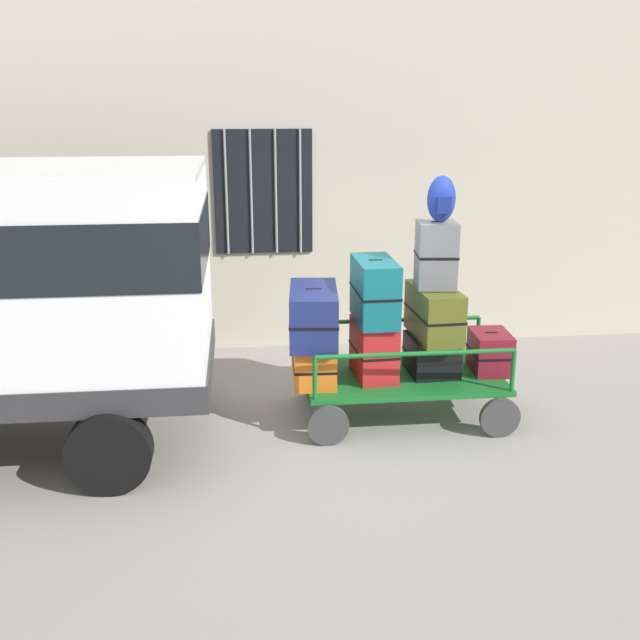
% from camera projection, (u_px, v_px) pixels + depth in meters
% --- Properties ---
extents(ground_plane, '(40.00, 40.00, 0.00)m').
position_uv_depth(ground_plane, '(322.00, 429.00, 7.30)').
color(ground_plane, gray).
extents(building_wall, '(12.00, 0.38, 5.00)m').
position_uv_depth(building_wall, '(297.00, 149.00, 9.16)').
color(building_wall, '#BCB29E').
rests_on(building_wall, ground).
extents(luggage_cart, '(2.04, 1.26, 0.44)m').
position_uv_depth(luggage_cart, '(402.00, 382.00, 7.53)').
color(luggage_cart, '#146023').
rests_on(luggage_cart, ground).
extents(cart_railing, '(1.93, 1.12, 0.43)m').
position_uv_depth(cart_railing, '(403.00, 342.00, 7.40)').
color(cart_railing, '#146023').
rests_on(cart_railing, luggage_cart).
extents(suitcase_left_bottom, '(0.44, 0.91, 0.40)m').
position_uv_depth(suitcase_left_bottom, '(313.00, 358.00, 7.39)').
color(suitcase_left_bottom, orange).
rests_on(suitcase_left_bottom, luggage_cart).
extents(suitcase_left_middle, '(0.54, 0.97, 0.53)m').
position_uv_depth(suitcase_left_middle, '(313.00, 315.00, 7.20)').
color(suitcase_left_middle, navy).
rests_on(suitcase_left_middle, suitcase_left_bottom).
extents(suitcase_midleft_bottom, '(0.42, 0.66, 0.57)m').
position_uv_depth(suitcase_midleft_bottom, '(374.00, 349.00, 7.38)').
color(suitcase_midleft_bottom, '#B21E1E').
rests_on(suitcase_midleft_bottom, luggage_cart).
extents(suitcase_midleft_middle, '(0.39, 0.77, 0.62)m').
position_uv_depth(suitcase_midleft_middle, '(375.00, 291.00, 7.22)').
color(suitcase_midleft_middle, '#0F5960').
rests_on(suitcase_midleft_middle, suitcase_midleft_bottom).
extents(suitcase_center_bottom, '(0.50, 0.58, 0.38)m').
position_uv_depth(suitcase_center_bottom, '(432.00, 355.00, 7.51)').
color(suitcase_center_bottom, black).
rests_on(suitcase_center_bottom, luggage_cart).
extents(suitcase_center_middle, '(0.44, 0.85, 0.51)m').
position_uv_depth(suitcase_center_middle, '(434.00, 313.00, 7.35)').
color(suitcase_center_middle, '#4C5119').
rests_on(suitcase_center_middle, suitcase_center_bottom).
extents(suitcase_center_top, '(0.42, 0.44, 0.65)m').
position_uv_depth(suitcase_center_top, '(436.00, 255.00, 7.21)').
color(suitcase_center_top, slate).
rests_on(suitcase_center_top, suitcase_center_middle).
extents(suitcase_midright_bottom, '(0.40, 0.53, 0.41)m').
position_uv_depth(suitcase_midright_bottom, '(490.00, 352.00, 7.55)').
color(suitcase_midright_bottom, maroon).
rests_on(suitcase_midright_bottom, luggage_cart).
extents(backpack, '(0.27, 0.22, 0.44)m').
position_uv_depth(backpack, '(442.00, 199.00, 6.99)').
color(backpack, navy).
rests_on(backpack, suitcase_center_top).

